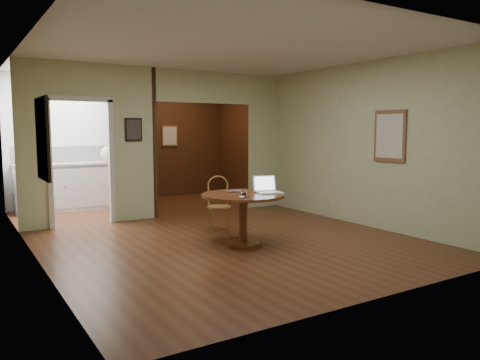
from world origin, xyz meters
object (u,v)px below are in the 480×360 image
open_laptop (267,188)px  dining_table (243,207)px  chair (219,201)px  closed_laptop (238,191)px

open_laptop → dining_table: bearing=-176.5°
open_laptop → chair: bearing=115.5°
dining_table → open_laptop: size_ratio=3.00×
closed_laptop → dining_table: bearing=-91.9°
open_laptop → closed_laptop: 0.42m
chair → open_laptop: size_ratio=2.29×
open_laptop → closed_laptop: bearing=155.2°
dining_table → chair: chair is taller
dining_table → open_laptop: bearing=-10.0°
chair → open_laptop: open_laptop is taller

